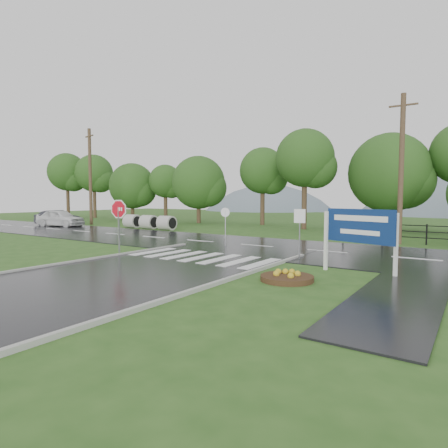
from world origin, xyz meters
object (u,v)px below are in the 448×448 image
Objects in this scene: culvert_pipes at (149,222)px; stop_sign at (119,214)px; car_dark at (58,226)px; estate_billboard at (359,229)px; car_white at (60,227)px.

culvert_pipes is 14.74m from stop_sign.
culvert_pipes is at bearing 130.24° from stop_sign.
culvert_pipes is at bearing -88.61° from car_dark.
car_dark is (-29.97, 6.98, -1.59)m from estate_billboard.
car_white is at bearing 155.47° from stop_sign.
stop_sign reaches higher than car_dark.
car_dark is (-1.00, 0.37, 0.00)m from car_white.
car_white is (-8.70, -2.91, -0.60)m from culvert_pipes.
car_dark is at bearing -165.33° from culvert_pipes.
car_white is 1.06m from car_dark.
car_dark is (-19.17, 8.67, -1.93)m from stop_sign.
car_dark is at bearing 155.67° from stop_sign.
stop_sign reaches higher than culvert_pipes.
stop_sign is at bearing -49.76° from culvert_pipes.
culvert_pipes is 1.16× the size of car_white.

